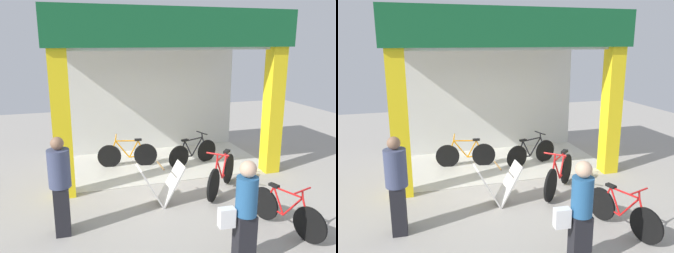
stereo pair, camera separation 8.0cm
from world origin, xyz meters
TOP-DOWN VIEW (x-y plane):
  - ground_plane at (0.00, 0.00)m, footprint 18.39×18.39m
  - shop_facade at (0.00, 1.34)m, footprint 5.39×2.92m
  - bicycle_inside_0 at (-0.87, 1.30)m, footprint 1.49×0.41m
  - bicycle_inside_1 at (0.76, 0.94)m, footprint 1.45×0.53m
  - bicycle_parked_0 at (0.76, -0.76)m, footprint 1.21×1.27m
  - bicycle_parked_1 at (1.11, -2.51)m, footprint 0.53×1.46m
  - sandwich_board_sign at (-0.65, -0.96)m, footprint 0.89×0.47m
  - pedestrian_0 at (-0.06, -3.16)m, footprint 0.56×0.32m
  - pedestrian_1 at (-2.50, -1.52)m, footprint 0.37×0.37m

SIDE VIEW (x-z plane):
  - ground_plane at x=0.00m, z-range 0.00..0.00m
  - bicycle_inside_0 at x=-0.87m, z-range -0.08..0.74m
  - bicycle_inside_1 at x=0.76m, z-range -0.08..0.75m
  - bicycle_parked_1 at x=1.11m, z-range -0.08..0.75m
  - bicycle_parked_0 at x=0.76m, z-range -0.09..0.84m
  - sandwich_board_sign at x=-0.65m, z-range 0.00..0.82m
  - pedestrian_0 at x=-0.06m, z-range 0.02..1.59m
  - pedestrian_1 at x=-2.50m, z-range 0.03..1.70m
  - shop_facade at x=0.00m, z-range 0.13..3.93m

